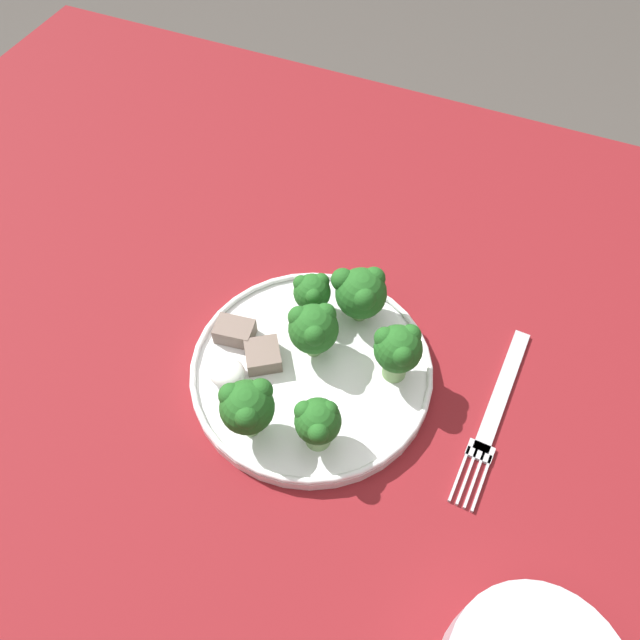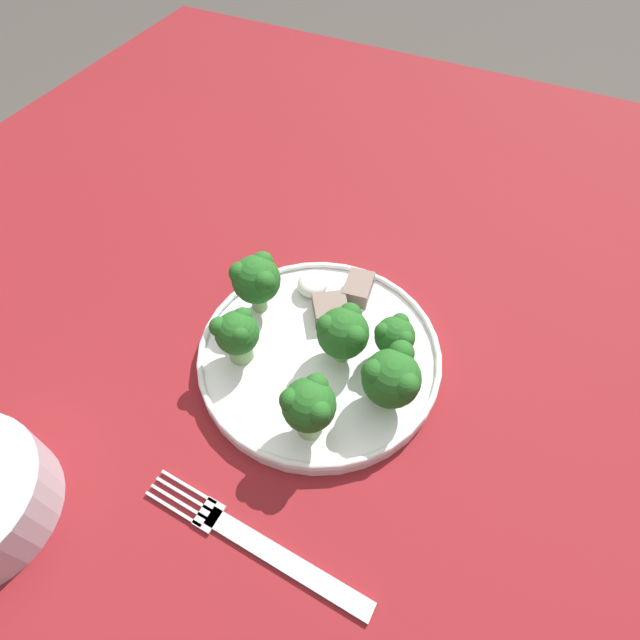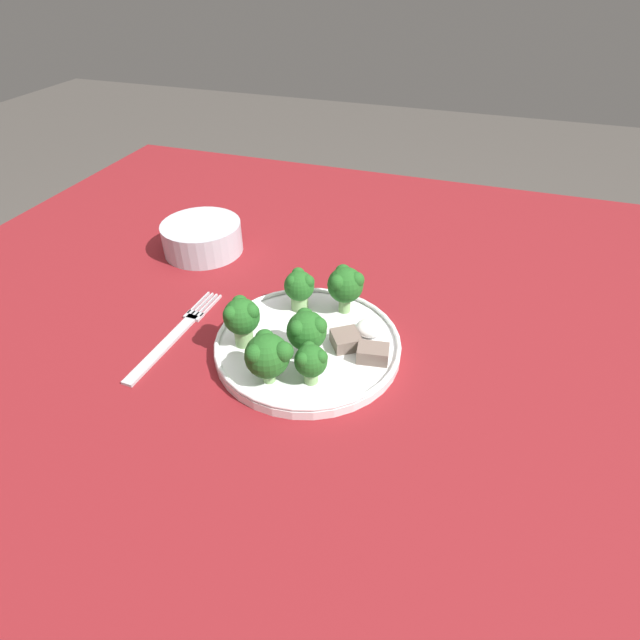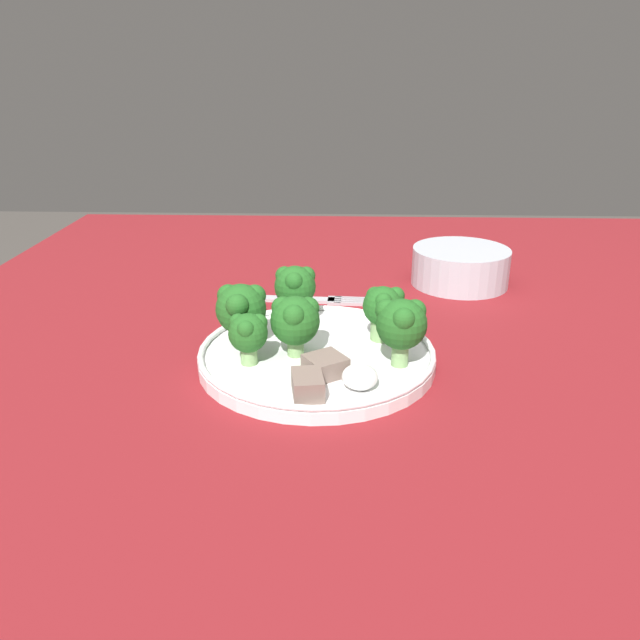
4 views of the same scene
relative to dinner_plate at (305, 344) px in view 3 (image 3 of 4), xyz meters
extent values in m
plane|color=#4C4742|center=(0.00, 0.07, -0.77)|extent=(8.00, 8.00, 0.00)
cube|color=maroon|center=(0.00, 0.07, -0.02)|extent=(1.29, 1.09, 0.03)
cylinder|color=brown|center=(-0.58, 0.55, -0.40)|extent=(0.06, 0.06, 0.73)
cylinder|color=brown|center=(0.59, 0.55, -0.40)|extent=(0.06, 0.06, 0.73)
cylinder|color=white|center=(0.00, 0.00, 0.00)|extent=(0.23, 0.23, 0.01)
torus|color=white|center=(0.00, 0.00, 0.01)|extent=(0.23, 0.23, 0.01)
cube|color=#B2B2B7|center=(-0.17, -0.06, -0.01)|extent=(0.02, 0.14, 0.00)
cube|color=#B2B2B7|center=(-0.17, 0.02, -0.01)|extent=(0.02, 0.02, 0.00)
cube|color=#B2B2B7|center=(-0.16, 0.04, -0.01)|extent=(0.01, 0.06, 0.00)
cube|color=#B2B2B7|center=(-0.16, 0.04, -0.01)|extent=(0.01, 0.06, 0.00)
cube|color=#B2B2B7|center=(-0.17, 0.04, -0.01)|extent=(0.01, 0.06, 0.00)
cube|color=#B2B2B7|center=(-0.18, 0.04, -0.01)|extent=(0.01, 0.06, 0.00)
cylinder|color=#B7BCC6|center=(-0.25, 0.18, 0.02)|extent=(0.13, 0.13, 0.05)
cylinder|color=white|center=(-0.25, 0.18, 0.01)|extent=(0.11, 0.11, 0.04)
cylinder|color=#7FA866|center=(-0.07, -0.03, 0.02)|extent=(0.02, 0.02, 0.03)
sphere|color=#215B1E|center=(-0.07, -0.03, 0.05)|extent=(0.04, 0.04, 0.04)
sphere|color=#215B1E|center=(-0.06, -0.03, 0.06)|extent=(0.02, 0.02, 0.02)
sphere|color=#215B1E|center=(-0.08, -0.01, 0.06)|extent=(0.02, 0.02, 0.02)
sphere|color=#215B1E|center=(-0.08, -0.04, 0.06)|extent=(0.02, 0.02, 0.02)
cylinder|color=#7FA866|center=(0.01, -0.02, 0.01)|extent=(0.02, 0.02, 0.02)
sphere|color=#215B1E|center=(0.01, -0.02, 0.04)|extent=(0.05, 0.05, 0.05)
sphere|color=#215B1E|center=(0.02, -0.02, 0.05)|extent=(0.02, 0.02, 0.02)
sphere|color=#215B1E|center=(0.00, -0.01, 0.05)|extent=(0.02, 0.02, 0.02)
sphere|color=#215B1E|center=(0.00, -0.03, 0.05)|extent=(0.02, 0.02, 0.02)
cylinder|color=#7FA866|center=(-0.03, 0.07, 0.01)|extent=(0.02, 0.02, 0.02)
sphere|color=#215B1E|center=(-0.03, 0.07, 0.04)|extent=(0.04, 0.04, 0.04)
sphere|color=#215B1E|center=(-0.02, 0.07, 0.05)|extent=(0.02, 0.02, 0.02)
sphere|color=#215B1E|center=(-0.04, 0.08, 0.05)|extent=(0.02, 0.02, 0.02)
sphere|color=#215B1E|center=(-0.04, 0.06, 0.05)|extent=(0.02, 0.02, 0.02)
cylinder|color=#7FA866|center=(0.03, -0.06, 0.01)|extent=(0.02, 0.02, 0.02)
sphere|color=#215B1E|center=(0.03, -0.06, 0.03)|extent=(0.04, 0.04, 0.04)
sphere|color=#215B1E|center=(0.04, -0.06, 0.04)|extent=(0.02, 0.02, 0.02)
sphere|color=#215B1E|center=(0.02, -0.05, 0.04)|extent=(0.02, 0.02, 0.02)
sphere|color=#215B1E|center=(0.02, -0.07, 0.04)|extent=(0.02, 0.02, 0.02)
cylinder|color=#7FA866|center=(-0.02, -0.08, 0.01)|extent=(0.01, 0.01, 0.02)
sphere|color=#215B1E|center=(-0.02, -0.08, 0.04)|extent=(0.05, 0.05, 0.05)
sphere|color=#215B1E|center=(0.00, -0.08, 0.05)|extent=(0.02, 0.02, 0.02)
sphere|color=#215B1E|center=(-0.02, -0.06, 0.05)|extent=(0.02, 0.02, 0.02)
sphere|color=#215B1E|center=(-0.02, -0.09, 0.05)|extent=(0.02, 0.02, 0.02)
cylinder|color=#7FA866|center=(0.03, 0.08, 0.02)|extent=(0.02, 0.02, 0.03)
sphere|color=#215B1E|center=(0.03, 0.08, 0.04)|extent=(0.05, 0.05, 0.05)
sphere|color=#215B1E|center=(0.04, 0.08, 0.06)|extent=(0.02, 0.02, 0.02)
sphere|color=#215B1E|center=(0.02, 0.09, 0.06)|extent=(0.02, 0.02, 0.02)
sphere|color=#215B1E|center=(0.02, 0.07, 0.06)|extent=(0.02, 0.02, 0.02)
cube|color=#756056|center=(0.05, 0.01, 0.01)|extent=(0.05, 0.05, 0.02)
cube|color=#756056|center=(0.09, 0.00, 0.01)|extent=(0.04, 0.03, 0.02)
ellipsoid|color=white|center=(0.07, 0.04, 0.01)|extent=(0.04, 0.03, 0.02)
camera|label=1|loc=(-0.13, 0.28, 0.52)|focal=35.00mm
camera|label=2|loc=(-0.24, -0.12, 0.40)|focal=28.00mm
camera|label=3|loc=(0.17, -0.45, 0.41)|focal=28.00mm
camera|label=4|loc=(0.56, 0.02, 0.27)|focal=35.00mm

